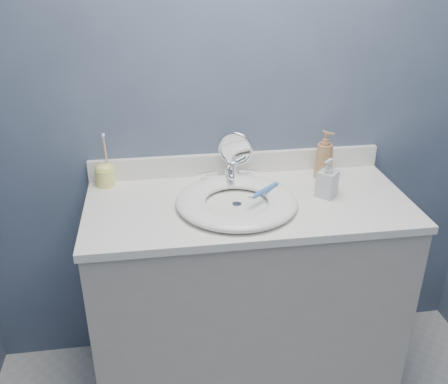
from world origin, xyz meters
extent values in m
cube|color=#445267|center=(0.00, 1.25, 1.20)|extent=(2.20, 0.02, 2.40)
cube|color=#B1ABA1|center=(0.00, 0.97, 0.42)|extent=(1.20, 0.55, 0.85)
cube|color=white|center=(0.00, 0.97, 0.86)|extent=(1.22, 0.57, 0.03)
cube|color=white|center=(0.00, 1.24, 0.93)|extent=(1.22, 0.02, 0.09)
cylinder|color=silver|center=(-0.05, 0.94, 0.88)|extent=(0.04, 0.04, 0.01)
cube|color=silver|center=(-0.05, 1.16, 0.89)|extent=(0.22, 0.05, 0.01)
cylinder|color=silver|center=(-0.05, 1.16, 0.92)|extent=(0.03, 0.03, 0.06)
cylinder|color=silver|center=(-0.05, 1.11, 0.94)|extent=(0.02, 0.09, 0.02)
sphere|color=silver|center=(-0.05, 1.06, 0.94)|extent=(0.03, 0.03, 0.03)
cylinder|color=silver|center=(-0.14, 1.16, 0.90)|extent=(0.02, 0.02, 0.03)
cube|color=silver|center=(-0.14, 1.16, 0.92)|extent=(0.08, 0.03, 0.01)
cylinder|color=silver|center=(0.04, 1.16, 0.90)|extent=(0.02, 0.02, 0.03)
cube|color=silver|center=(0.04, 1.16, 0.92)|extent=(0.08, 0.03, 0.01)
cylinder|color=silver|center=(-0.02, 1.16, 0.88)|extent=(0.08, 0.08, 0.01)
cylinder|color=silver|center=(-0.02, 1.16, 0.94)|extent=(0.01, 0.01, 0.11)
torus|color=silver|center=(-0.02, 1.16, 1.02)|extent=(0.13, 0.07, 0.14)
cylinder|color=white|center=(-0.02, 1.16, 1.02)|extent=(0.11, 0.05, 0.12)
imported|color=#A8784C|center=(0.35, 1.15, 0.98)|extent=(0.11, 0.11, 0.20)
imported|color=silver|center=(0.30, 0.98, 0.96)|extent=(0.10, 0.10, 0.15)
cylinder|color=#F4F07A|center=(-0.54, 1.20, 0.92)|extent=(0.08, 0.08, 0.07)
ellipsoid|color=#F4F07A|center=(-0.54, 1.20, 0.95)|extent=(0.08, 0.06, 0.05)
cylinder|color=#E6AB82|center=(-0.53, 1.20, 1.02)|extent=(0.01, 0.02, 0.14)
cube|color=white|center=(-0.53, 1.19, 1.09)|extent=(0.01, 0.02, 0.01)
cube|color=#3876C8|center=(0.06, 0.97, 0.92)|extent=(0.13, 0.11, 0.01)
cube|color=white|center=(0.00, 0.91, 0.93)|extent=(0.03, 0.02, 0.01)
camera|label=1|loc=(-0.34, -0.66, 1.74)|focal=40.00mm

